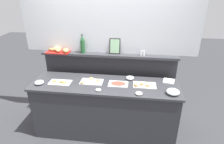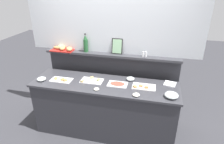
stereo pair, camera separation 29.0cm
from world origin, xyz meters
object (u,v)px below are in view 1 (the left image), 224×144
at_px(condiment_bowl_teal, 139,93).
at_px(condiment_bowl_red, 98,90).
at_px(glass_bowl_large, 173,92).
at_px(glass_bowl_small, 130,78).
at_px(bread_basket, 58,50).
at_px(pepper_shaker, 144,53).
at_px(framed_picture, 115,46).
at_px(cold_cuts_platter, 118,84).
at_px(salt_shaker, 141,53).
at_px(sandwich_platter_side, 91,81).
at_px(glass_bowl_medium, 39,83).
at_px(wine_bottle_green, 83,45).
at_px(napkin_stack, 169,81).
at_px(sandwich_platter_rear, 144,85).
at_px(sandwich_platter_front, 60,82).

xyz_separation_m(condiment_bowl_teal, condiment_bowl_red, (-0.59, 0.03, -0.00)).
distance_m(glass_bowl_large, glass_bowl_small, 0.73).
height_order(condiment_bowl_red, bread_basket, bread_basket).
distance_m(pepper_shaker, framed_picture, 0.49).
bearing_deg(cold_cuts_platter, condiment_bowl_red, -138.98).
bearing_deg(glass_bowl_small, salt_shaker, 53.71).
height_order(sandwich_platter_side, glass_bowl_medium, glass_bowl_medium).
bearing_deg(wine_bottle_green, bread_basket, -178.40).
xyz_separation_m(napkin_stack, framed_picture, (-0.90, 0.26, 0.46)).
bearing_deg(napkin_stack, glass_bowl_large, -89.19).
xyz_separation_m(glass_bowl_medium, napkin_stack, (2.01, 0.34, -0.02)).
bearing_deg(napkin_stack, sandwich_platter_side, -171.97).
relative_size(sandwich_platter_rear, condiment_bowl_teal, 3.41).
relative_size(glass_bowl_small, condiment_bowl_teal, 1.29).
bearing_deg(glass_bowl_large, sandwich_platter_side, 170.11).
xyz_separation_m(sandwich_platter_rear, napkin_stack, (0.39, 0.19, -0.00)).
xyz_separation_m(sandwich_platter_side, cold_cuts_platter, (0.43, -0.02, 0.00)).
height_order(glass_bowl_large, bread_basket, bread_basket).
bearing_deg(glass_bowl_medium, sandwich_platter_rear, 5.61).
bearing_deg(sandwich_platter_rear, wine_bottle_green, 158.21).
relative_size(condiment_bowl_teal, framed_picture, 0.39).
distance_m(glass_bowl_large, framed_picture, 1.19).
bearing_deg(sandwich_platter_side, condiment_bowl_red, -57.77).
height_order(sandwich_platter_side, cold_cuts_platter, sandwich_platter_side).
relative_size(cold_cuts_platter, bread_basket, 0.72).
distance_m(cold_cuts_platter, pepper_shaker, 0.67).
bearing_deg(framed_picture, salt_shaker, -5.00).
distance_m(glass_bowl_small, napkin_stack, 0.62).
relative_size(glass_bowl_large, framed_picture, 0.72).
bearing_deg(sandwich_platter_front, condiment_bowl_teal, -8.90).
bearing_deg(sandwich_platter_side, pepper_shaker, 25.90).
xyz_separation_m(sandwich_platter_front, sandwich_platter_rear, (1.31, 0.08, -0.00)).
relative_size(cold_cuts_platter, wine_bottle_green, 0.96).
distance_m(napkin_stack, bread_basket, 1.92).
bearing_deg(framed_picture, wine_bottle_green, -177.48).
bearing_deg(sandwich_platter_side, glass_bowl_small, 16.06).
bearing_deg(napkin_stack, glass_bowl_medium, -170.27).
relative_size(glass_bowl_small, pepper_shaker, 1.50).
height_order(condiment_bowl_teal, wine_bottle_green, wine_bottle_green).
distance_m(condiment_bowl_teal, wine_bottle_green, 1.28).
height_order(glass_bowl_small, napkin_stack, glass_bowl_small).
distance_m(sandwich_platter_rear, pepper_shaker, 0.55).
relative_size(cold_cuts_platter, salt_shaker, 3.48).
bearing_deg(glass_bowl_medium, salt_shaker, 19.98).
relative_size(glass_bowl_medium, condiment_bowl_teal, 1.39).
bearing_deg(wine_bottle_green, sandwich_platter_side, -61.12).
distance_m(sandwich_platter_rear, condiment_bowl_red, 0.71).
relative_size(glass_bowl_medium, napkin_stack, 0.83).
xyz_separation_m(sandwich_platter_front, sandwich_platter_side, (0.48, 0.09, -0.00)).
xyz_separation_m(glass_bowl_small, wine_bottle_green, (-0.82, 0.23, 0.46)).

